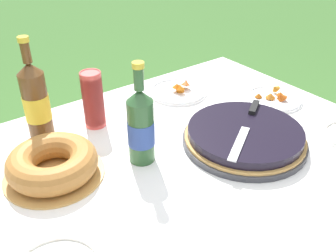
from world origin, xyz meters
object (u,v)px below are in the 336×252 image
snack_plate_right (178,91)px  cup_stack (93,100)px  bundt_cake (53,163)px  berry_tart (245,136)px  cider_bottle_green (141,126)px  cider_bottle_amber (36,101)px  serving_knife (248,123)px  snack_plate_far (274,98)px

snack_plate_right → cup_stack: bearing=-176.9°
bundt_cake → snack_plate_right: 0.65m
cup_stack → berry_tart: bearing=-50.0°
cider_bottle_green → snack_plate_right: size_ratio=1.35×
cider_bottle_amber → berry_tart: bearing=-41.0°
snack_plate_right → serving_knife: bearing=-94.5°
berry_tart → serving_knife: bearing=31.3°
cider_bottle_green → cider_bottle_amber: cider_bottle_amber is taller
serving_knife → cider_bottle_amber: size_ratio=0.97×
cider_bottle_green → bundt_cake: bearing=160.6°
snack_plate_right → snack_plate_far: snack_plate_right is taller
berry_tart → snack_plate_far: berry_tart is taller
snack_plate_far → cup_stack: bearing=158.6°
serving_knife → snack_plate_right: 0.41m
berry_tart → cup_stack: 0.52m
cider_bottle_amber → snack_plate_far: size_ratio=1.54×
bundt_cake → serving_knife: bearing=-18.9°
berry_tart → snack_plate_right: same height
bundt_cake → cup_stack: size_ratio=1.43×
serving_knife → cup_stack: bearing=-78.2°
cider_bottle_green → cider_bottle_amber: (-0.20, 0.31, 0.01)m
serving_knife → cider_bottle_green: cider_bottle_green is taller
cider_bottle_amber → snack_plate_right: 0.58m
serving_knife → cup_stack: cup_stack is taller
serving_knife → snack_plate_right: bearing=-125.8°
berry_tart → bundt_cake: (-0.56, 0.22, 0.01)m
serving_knife → cup_stack: size_ratio=1.65×
snack_plate_right → berry_tart: bearing=-97.7°
cup_stack → cider_bottle_amber: cider_bottle_amber is taller
cider_bottle_amber → snack_plate_far: cider_bottle_amber is taller
serving_knife → cider_bottle_amber: bearing=-70.0°
cup_stack → cider_bottle_green: bearing=-85.9°
bundt_cake → cup_stack: cup_stack is taller
cider_bottle_green → cider_bottle_amber: size_ratio=0.92×
berry_tart → cider_bottle_green: 0.35m
cider_bottle_amber → snack_plate_right: (0.57, -0.02, -0.12)m
cider_bottle_green → snack_plate_far: cider_bottle_green is taller
serving_knife → bundt_cake: (-0.59, 0.20, -0.02)m
cider_bottle_green → snack_plate_right: bearing=38.0°
bundt_cake → cider_bottle_amber: bearing=77.3°
bundt_cake → snack_plate_far: (0.88, -0.07, -0.03)m
serving_knife → cider_bottle_amber: 0.69m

